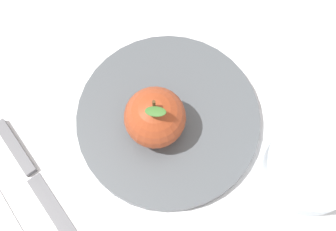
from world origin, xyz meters
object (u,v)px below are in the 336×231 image
knife (31,174)px  dinner_plate (168,118)px  side_bowl (312,167)px  apple (155,117)px

knife → dinner_plate: bearing=102.3°
side_bowl → knife: 0.34m
apple → knife: 0.17m
knife → apple: bearing=100.0°
dinner_plate → knife: 0.18m
apple → side_bowl: 0.20m
dinner_plate → side_bowl: side_bowl is taller
dinner_plate → apple: (0.01, -0.02, 0.04)m
apple → side_bowl: size_ratio=0.80×
dinner_plate → apple: size_ratio=2.58×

